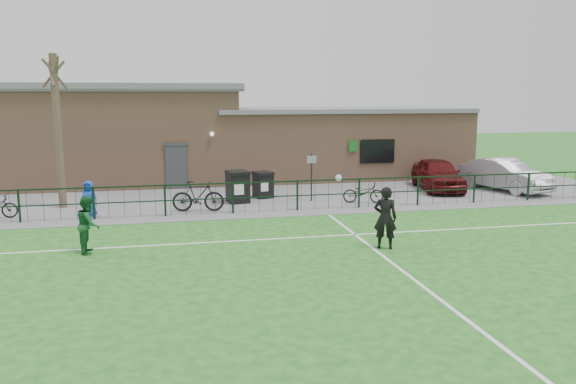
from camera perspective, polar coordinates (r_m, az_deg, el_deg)
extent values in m
plane|color=#1F5E1B|center=(14.04, 4.24, -8.75)|extent=(90.00, 90.00, 0.00)
cube|color=slate|center=(26.91, -3.72, 0.39)|extent=(34.00, 13.00, 0.02)
cube|color=white|center=(21.38, -1.54, -2.14)|extent=(28.00, 0.10, 0.01)
cube|color=white|center=(17.75, 0.66, -4.68)|extent=(28.00, 0.10, 0.01)
cube|color=white|center=(14.70, 11.83, -8.06)|extent=(0.10, 16.00, 0.01)
cube|color=black|center=(21.45, -1.64, -0.47)|extent=(28.00, 0.10, 1.20)
cylinder|color=#4B392D|center=(23.70, -22.32, 5.64)|extent=(0.30, 0.30, 6.00)
cube|color=black|center=(24.36, -2.56, 0.65)|extent=(0.88, 0.94, 1.04)
cube|color=black|center=(23.34, -5.14, 0.44)|extent=(0.96, 1.05, 1.23)
cylinder|color=black|center=(23.50, 2.39, 1.49)|extent=(0.08, 0.08, 2.00)
imported|color=#4C0D0E|center=(27.20, 14.97, 1.76)|extent=(2.49, 4.55, 1.47)
imported|color=#A7A9AE|center=(28.01, 21.15, 1.66)|extent=(2.78, 4.72, 1.47)
imported|color=black|center=(21.74, -9.12, -0.42)|extent=(2.03, 0.84, 1.19)
imported|color=black|center=(23.35, 7.66, -0.04)|extent=(1.76, 1.01, 0.88)
imported|color=blue|center=(21.78, -19.54, -0.65)|extent=(0.76, 0.62, 1.34)
imported|color=black|center=(16.62, 9.85, -2.59)|extent=(0.79, 0.67, 1.85)
sphere|color=white|center=(18.74, 5.16, 1.45)|extent=(0.22, 0.22, 0.22)
imported|color=#175128|center=(17.00, -19.60, -3.11)|extent=(0.62, 0.80, 1.64)
sphere|color=white|center=(20.57, -19.62, -2.95)|extent=(0.19, 0.19, 0.19)
cube|color=#A97D5E|center=(29.63, -4.58, 4.67)|extent=(24.00, 5.00, 3.50)
cube|color=#A97D5E|center=(29.37, -16.96, 8.81)|extent=(11.52, 5.00, 1.20)
cube|color=slate|center=(29.37, -17.03, 10.22)|extent=(12.02, 5.40, 0.28)
cube|color=slate|center=(30.63, 5.31, 8.30)|extent=(13.44, 5.30, 0.22)
cube|color=#383A3D|center=(26.96, -11.28, 2.47)|extent=(1.00, 0.08, 2.10)
cube|color=black|center=(28.77, 9.06, 4.11)|extent=(1.80, 0.08, 1.20)
cube|color=#19661E|center=(28.26, 6.64, 4.68)|extent=(0.45, 0.04, 0.55)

